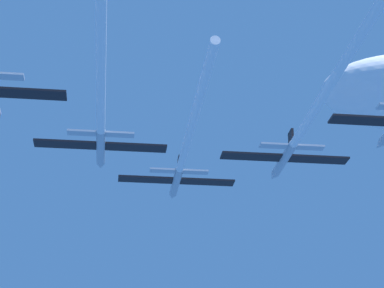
{
  "coord_description": "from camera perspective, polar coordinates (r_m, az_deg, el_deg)",
  "views": [
    {
      "loc": [
        -10.49,
        -105.11,
        -39.24
      ],
      "look_at": [
        -0.01,
        -15.34,
        -0.04
      ],
      "focal_mm": 67.73,
      "sensor_mm": 36.0,
      "label": 1
    }
  ],
  "objects": [
    {
      "name": "jet_right_wing",
      "position": [
        90.93,
        9.19,
        1.98
      ],
      "size": [
        18.08,
        50.79,
        2.99
      ],
      "color": "#B2BAC6"
    },
    {
      "name": "jet_lead",
      "position": [
        101.07,
        -0.54,
        -0.41
      ],
      "size": [
        18.08,
        50.13,
        2.99
      ],
      "color": "#B2BAC6"
    },
    {
      "name": "jet_left_wing",
      "position": [
        86.98,
        -7.19,
        3.55
      ],
      "size": [
        18.08,
        53.88,
        2.99
      ],
      "color": "#B2BAC6"
    }
  ]
}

